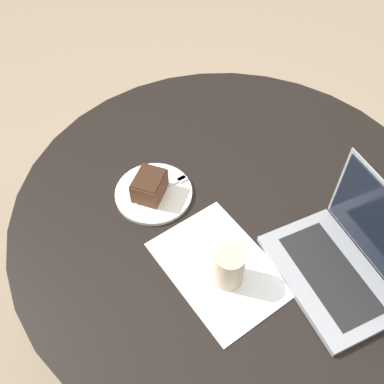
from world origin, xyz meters
TOP-DOWN VIEW (x-y plane):
  - ground_plane at (0.00, 0.00)m, footprint 12.00×12.00m
  - dining_table at (0.00, 0.00)m, footprint 1.24×1.24m
  - paper_document at (0.09, -0.18)m, footprint 0.40×0.33m
  - plate at (-0.20, -0.10)m, footprint 0.22×0.22m
  - cake_slice at (-0.21, -0.11)m, footprint 0.10×0.12m
  - fork at (-0.19, -0.06)m, footprint 0.07×0.17m
  - coffee_glass at (0.12, -0.19)m, footprint 0.08×0.08m
  - laptop at (0.33, -0.00)m, footprint 0.41×0.36m

SIDE VIEW (x-z plane):
  - ground_plane at x=0.00m, z-range 0.00..0.00m
  - dining_table at x=0.00m, z-range 0.28..1.03m
  - paper_document at x=0.09m, z-range 0.75..0.75m
  - plate at x=-0.20m, z-range 0.75..0.76m
  - fork at x=-0.19m, z-range 0.76..0.77m
  - cake_slice at x=-0.21m, z-range 0.76..0.83m
  - laptop at x=0.33m, z-range 0.67..0.93m
  - coffee_glass at x=0.12m, z-range 0.75..0.87m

